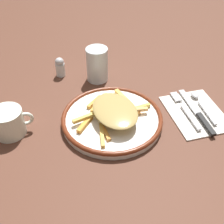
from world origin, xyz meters
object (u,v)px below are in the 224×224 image
at_px(knife, 199,115).
at_px(salt_shaker, 60,67).
at_px(napkin, 196,112).
at_px(coffee_mug, 9,122).
at_px(fork, 185,110).
at_px(water_glass, 97,64).
at_px(fries_heap, 114,111).
at_px(spoon, 200,102).
at_px(plate, 112,119).

bearing_deg(knife, salt_shaker, 138.67).
height_order(napkin, knife, knife).
bearing_deg(coffee_mug, fork, -4.00).
height_order(fork, water_glass, water_glass).
relative_size(knife, salt_shaker, 3.10).
xyz_separation_m(fries_heap, water_glass, (0.00, 0.23, 0.01)).
xyz_separation_m(napkin, salt_shaker, (-0.36, 0.30, 0.03)).
distance_m(water_glass, coffee_mug, 0.34).
relative_size(water_glass, coffee_mug, 1.04).
relative_size(fork, spoon, 1.16).
xyz_separation_m(water_glass, coffee_mug, (-0.28, -0.20, -0.02)).
bearing_deg(knife, plate, 170.80).
bearing_deg(coffee_mug, plate, -5.32).
xyz_separation_m(napkin, coffee_mug, (-0.52, 0.05, 0.03)).
height_order(napkin, salt_shaker, salt_shaker).
xyz_separation_m(water_glass, salt_shaker, (-0.12, 0.05, -0.02)).
xyz_separation_m(plate, spoon, (0.28, 0.01, -0.00)).
bearing_deg(water_glass, fork, -47.57).
height_order(fries_heap, spoon, fries_heap).
xyz_separation_m(spoon, coffee_mug, (-0.55, 0.01, 0.03)).
bearing_deg(coffee_mug, water_glass, 35.37).
xyz_separation_m(plate, fries_heap, (0.00, -0.00, 0.03)).
bearing_deg(knife, fork, 132.25).
relative_size(fries_heap, fork, 1.31).
relative_size(plate, coffee_mug, 2.60).
xyz_separation_m(fork, spoon, (0.06, 0.02, 0.00)).
bearing_deg(fries_heap, water_glass, 89.90).
relative_size(fork, salt_shaker, 2.60).
distance_m(napkin, coffee_mug, 0.53).
distance_m(plate, water_glass, 0.23).
xyz_separation_m(plate, water_glass, (0.01, 0.22, 0.04)).
bearing_deg(water_glass, plate, -91.35).
height_order(water_glass, coffee_mug, water_glass).
distance_m(napkin, knife, 0.02).
relative_size(fries_heap, knife, 1.10).
bearing_deg(knife, water_glass, 132.41).
relative_size(knife, coffee_mug, 1.93).
distance_m(spoon, salt_shaker, 0.47).
distance_m(spoon, water_glass, 0.35).
relative_size(plate, salt_shaker, 4.19).
xyz_separation_m(fries_heap, salt_shaker, (-0.12, 0.28, -0.01)).
bearing_deg(salt_shaker, spoon, -34.08).
bearing_deg(napkin, water_glass, 134.53).
relative_size(fries_heap, salt_shaker, 3.40).
bearing_deg(fries_heap, napkin, -4.84).
bearing_deg(fries_heap, knife, -9.24).
xyz_separation_m(spoon, salt_shaker, (-0.39, 0.26, 0.02)).
bearing_deg(spoon, knife, -118.04).
distance_m(plate, coffee_mug, 0.28).
height_order(plate, salt_shaker, salt_shaker).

